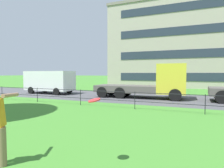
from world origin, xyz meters
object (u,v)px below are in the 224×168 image
(flatbed_truck_far_right, at_px, (153,83))
(apartment_building_background, at_px, (205,46))
(frisbee, at_px, (94,100))
(panel_van_far_left, at_px, (50,81))

(flatbed_truck_far_right, distance_m, apartment_building_background, 19.76)
(frisbee, relative_size, flatbed_truck_far_right, 0.05)
(flatbed_truck_far_right, xyz_separation_m, apartment_building_background, (4.83, 18.47, 5.10))
(frisbee, relative_size, apartment_building_background, 0.01)
(panel_van_far_left, height_order, flatbed_truck_far_right, flatbed_truck_far_right)
(panel_van_far_left, relative_size, flatbed_truck_far_right, 0.68)
(flatbed_truck_far_right, height_order, apartment_building_background, apartment_building_background)
(panel_van_far_left, bearing_deg, flatbed_truck_far_right, 1.75)
(panel_van_far_left, bearing_deg, frisbee, -45.89)
(frisbee, xyz_separation_m, flatbed_truck_far_right, (-0.96, 11.85, -0.24))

